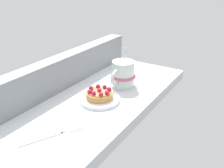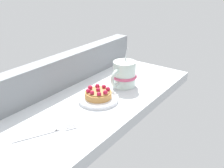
# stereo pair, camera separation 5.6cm
# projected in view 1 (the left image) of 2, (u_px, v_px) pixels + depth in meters

# --- Properties ---
(ground_plane) EXTENTS (0.78, 0.35, 0.04)m
(ground_plane) POSITION_uv_depth(u_px,v_px,m) (96.00, 101.00, 0.88)
(ground_plane) COLOR silver
(window_rail_back) EXTENTS (0.76, 0.06, 0.11)m
(window_rail_back) POSITION_uv_depth(u_px,v_px,m) (61.00, 72.00, 0.92)
(window_rail_back) COLOR gray
(window_rail_back) RESTS_ON ground_plane
(dessert_plate) EXTENTS (0.13, 0.13, 0.01)m
(dessert_plate) POSITION_uv_depth(u_px,v_px,m) (100.00, 99.00, 0.84)
(dessert_plate) COLOR white
(dessert_plate) RESTS_ON ground_plane
(raspberry_tart) EXTENTS (0.09, 0.09, 0.04)m
(raspberry_tart) POSITION_uv_depth(u_px,v_px,m) (99.00, 94.00, 0.83)
(raspberry_tart) COLOR #B77F42
(raspberry_tart) RESTS_ON dessert_plate
(coffee_mug) EXTENTS (0.13, 0.09, 0.14)m
(coffee_mug) POSITION_uv_depth(u_px,v_px,m) (123.00, 74.00, 0.93)
(coffee_mug) COLOR silver
(coffee_mug) RESTS_ON ground_plane
(dessert_fork) EXTENTS (0.16, 0.09, 0.01)m
(dessert_fork) POSITION_uv_depth(u_px,v_px,m) (52.00, 135.00, 0.67)
(dessert_fork) COLOR silver
(dessert_fork) RESTS_ON ground_plane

